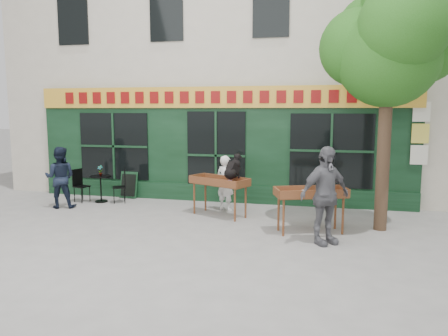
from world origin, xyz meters
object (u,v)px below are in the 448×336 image
Objects in this scene: book_cart_right at (311,195)px; man_left at (60,177)px; dog at (233,166)px; bistro_table at (101,183)px; man_right at (325,196)px; book_cart_center at (219,184)px; woman at (225,183)px.

man_left is (-6.71, 0.88, 0.01)m from book_cart_right.
dog is 4.23m from bistro_table.
man_left is (-4.78, -0.06, -0.46)m from dog.
book_cart_center is at bearing 105.97° from man_right.
book_cart_right is 6.27m from bistro_table.
book_cart_right is 2.13× the size of bistro_table.
woman is 1.92× the size of bistro_table.
woman is 2.82m from book_cart_right.
bistro_table is at bearing -145.85° from man_left.
book_cart_right is (1.93, -0.94, -0.47)m from dog.
man_left is at bearing 126.88° from man_right.
man_left reaches higher than dog.
man_right is 6.81m from bistro_table.
man_left is (-4.43, -0.11, 0.01)m from book_cart_center.
man_right is at bearing 148.94° from man_left.
woman is at bearing 141.26° from dog.
bistro_table is (-6.31, 2.53, -0.44)m from man_right.
book_cart_center is 3.12m from man_right.
man_right is 1.18× the size of man_left.
woman is 4.49m from man_left.
man_right reaches higher than woman.
bistro_table is at bearing -166.91° from dog.
bistro_table is (-4.08, 0.84, -0.75)m from dog.
book_cart_center is at bearing 114.70° from woman.
man_left is at bearing 152.49° from book_cart_right.
bistro_table is (-6.01, 1.78, -0.28)m from book_cart_right.
man_right is at bearing -12.45° from dog.
book_cart_center is at bearing -163.43° from dog.
dog is 0.96m from woman.
book_cart_center reaches higher than bistro_table.
woman reaches higher than book_cart_center.
book_cart_right reaches higher than bistro_table.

